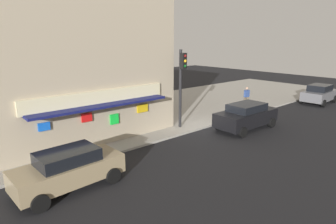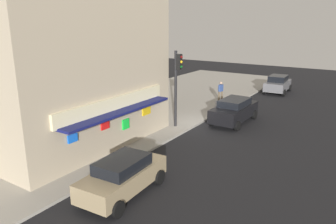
{
  "view_description": "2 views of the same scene",
  "coord_description": "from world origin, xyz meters",
  "px_view_note": "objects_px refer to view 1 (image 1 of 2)",
  "views": [
    {
      "loc": [
        -13.59,
        -11.78,
        5.65
      ],
      "look_at": [
        -3.03,
        0.5,
        1.48
      ],
      "focal_mm": 30.34,
      "sensor_mm": 36.0,
      "label": 1
    },
    {
      "loc": [
        -19.02,
        -9.76,
        6.86
      ],
      "look_at": [
        -2.35,
        1.1,
        1.26
      ],
      "focal_mm": 34.93,
      "sensor_mm": 36.0,
      "label": 2
    }
  ],
  "objects_px": {
    "parked_car_grey": "(319,94)",
    "trash_can": "(89,134)",
    "parked_car_black": "(246,116)",
    "traffic_light": "(182,79)",
    "potted_plant_by_doorway": "(133,123)",
    "parked_car_tan": "(69,169)",
    "pedestrian": "(247,97)",
    "potted_plant_by_window": "(150,121)",
    "fire_hydrant": "(236,110)"
  },
  "relations": [
    {
      "from": "potted_plant_by_doorway",
      "to": "parked_car_grey",
      "type": "bearing_deg",
      "value": -11.74
    },
    {
      "from": "fire_hydrant",
      "to": "parked_car_black",
      "type": "relative_size",
      "value": 0.17
    },
    {
      "from": "parked_car_black",
      "to": "trash_can",
      "type": "bearing_deg",
      "value": 156.19
    },
    {
      "from": "potted_plant_by_window",
      "to": "parked_car_tan",
      "type": "distance_m",
      "value": 7.46
    },
    {
      "from": "pedestrian",
      "to": "parked_car_grey",
      "type": "distance_m",
      "value": 7.65
    },
    {
      "from": "potted_plant_by_doorway",
      "to": "parked_car_tan",
      "type": "height_order",
      "value": "parked_car_tan"
    },
    {
      "from": "potted_plant_by_window",
      "to": "parked_car_grey",
      "type": "height_order",
      "value": "parked_car_grey"
    },
    {
      "from": "fire_hydrant",
      "to": "traffic_light",
      "type": "bearing_deg",
      "value": 174.88
    },
    {
      "from": "traffic_light",
      "to": "parked_car_black",
      "type": "bearing_deg",
      "value": -39.38
    },
    {
      "from": "pedestrian",
      "to": "traffic_light",
      "type": "bearing_deg",
      "value": -177.3
    },
    {
      "from": "potted_plant_by_window",
      "to": "fire_hydrant",
      "type": "bearing_deg",
      "value": -10.84
    },
    {
      "from": "parked_car_tan",
      "to": "parked_car_black",
      "type": "bearing_deg",
      "value": -0.23
    },
    {
      "from": "parked_car_grey",
      "to": "traffic_light",
      "type": "bearing_deg",
      "value": 170.36
    },
    {
      "from": "potted_plant_by_doorway",
      "to": "parked_car_black",
      "type": "distance_m",
      "value": 7.27
    },
    {
      "from": "fire_hydrant",
      "to": "potted_plant_by_window",
      "type": "height_order",
      "value": "potted_plant_by_window"
    },
    {
      "from": "traffic_light",
      "to": "parked_car_tan",
      "type": "xyz_separation_m",
      "value": [
        -8.42,
        -2.61,
        -2.47
      ]
    },
    {
      "from": "parked_car_grey",
      "to": "trash_can",
      "type": "bearing_deg",
      "value": 169.49
    },
    {
      "from": "parked_car_tan",
      "to": "parked_car_black",
      "type": "height_order",
      "value": "parked_car_black"
    },
    {
      "from": "traffic_light",
      "to": "parked_car_black",
      "type": "relative_size",
      "value": 1.09
    },
    {
      "from": "parked_car_tan",
      "to": "parked_car_black",
      "type": "xyz_separation_m",
      "value": [
        11.66,
        -0.05,
        0.06
      ]
    },
    {
      "from": "pedestrian",
      "to": "parked_car_black",
      "type": "relative_size",
      "value": 0.39
    },
    {
      "from": "traffic_light",
      "to": "parked_car_grey",
      "type": "relative_size",
      "value": 1.23
    },
    {
      "from": "traffic_light",
      "to": "parked_car_grey",
      "type": "height_order",
      "value": "traffic_light"
    },
    {
      "from": "fire_hydrant",
      "to": "pedestrian",
      "type": "height_order",
      "value": "pedestrian"
    },
    {
      "from": "potted_plant_by_window",
      "to": "trash_can",
      "type": "bearing_deg",
      "value": 173.89
    },
    {
      "from": "potted_plant_by_doorway",
      "to": "parked_car_grey",
      "type": "relative_size",
      "value": 0.24
    },
    {
      "from": "fire_hydrant",
      "to": "potted_plant_by_window",
      "type": "relative_size",
      "value": 0.81
    },
    {
      "from": "traffic_light",
      "to": "parked_car_tan",
      "type": "bearing_deg",
      "value": -162.76
    },
    {
      "from": "trash_can",
      "to": "traffic_light",
      "type": "bearing_deg",
      "value": -12.72
    },
    {
      "from": "parked_car_tan",
      "to": "parked_car_grey",
      "type": "xyz_separation_m",
      "value": [
        23.19,
        0.1,
        0.05
      ]
    },
    {
      "from": "trash_can",
      "to": "potted_plant_by_doorway",
      "type": "height_order",
      "value": "potted_plant_by_doorway"
    },
    {
      "from": "traffic_light",
      "to": "trash_can",
      "type": "xyz_separation_m",
      "value": [
        -5.71,
        1.29,
        -2.7
      ]
    },
    {
      "from": "pedestrian",
      "to": "parked_car_tan",
      "type": "bearing_deg",
      "value": -169.53
    },
    {
      "from": "potted_plant_by_window",
      "to": "parked_car_black",
      "type": "bearing_deg",
      "value": -34.91
    },
    {
      "from": "potted_plant_by_doorway",
      "to": "parked_car_tan",
      "type": "relative_size",
      "value": 0.23
    },
    {
      "from": "pedestrian",
      "to": "potted_plant_by_doorway",
      "type": "height_order",
      "value": "pedestrian"
    },
    {
      "from": "pedestrian",
      "to": "parked_car_grey",
      "type": "height_order",
      "value": "pedestrian"
    },
    {
      "from": "parked_car_tan",
      "to": "pedestrian",
      "type": "bearing_deg",
      "value": 10.47
    },
    {
      "from": "fire_hydrant",
      "to": "parked_car_grey",
      "type": "height_order",
      "value": "parked_car_grey"
    },
    {
      "from": "potted_plant_by_window",
      "to": "parked_car_black",
      "type": "relative_size",
      "value": 0.21
    },
    {
      "from": "fire_hydrant",
      "to": "pedestrian",
      "type": "relative_size",
      "value": 0.44
    },
    {
      "from": "potted_plant_by_window",
      "to": "parked_car_black",
      "type": "xyz_separation_m",
      "value": [
        5.06,
        -3.53,
        0.2
      ]
    },
    {
      "from": "parked_car_tan",
      "to": "traffic_light",
      "type": "bearing_deg",
      "value": 17.24
    },
    {
      "from": "potted_plant_by_window",
      "to": "parked_car_grey",
      "type": "bearing_deg",
      "value": -11.52
    },
    {
      "from": "potted_plant_by_window",
      "to": "parked_car_grey",
      "type": "xyz_separation_m",
      "value": [
        16.6,
        -3.38,
        0.19
      ]
    },
    {
      "from": "traffic_light",
      "to": "potted_plant_by_doorway",
      "type": "height_order",
      "value": "traffic_light"
    },
    {
      "from": "traffic_light",
      "to": "potted_plant_by_doorway",
      "type": "distance_m",
      "value": 4.08
    },
    {
      "from": "potted_plant_by_doorway",
      "to": "parked_car_black",
      "type": "xyz_separation_m",
      "value": [
        6.17,
        -3.83,
        0.18
      ]
    },
    {
      "from": "parked_car_tan",
      "to": "potted_plant_by_doorway",
      "type": "bearing_deg",
      "value": 34.58
    },
    {
      "from": "potted_plant_by_doorway",
      "to": "trash_can",
      "type": "bearing_deg",
      "value": 177.53
    }
  ]
}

